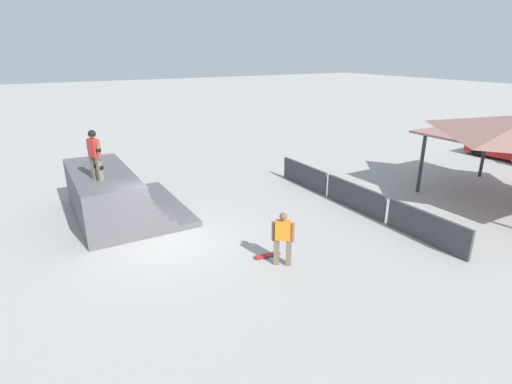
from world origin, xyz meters
name	(u,v)px	position (x,y,z in m)	size (l,w,h in m)	color
ground_plane	(168,242)	(0.00, 0.00, 0.00)	(160.00, 160.00, 0.00)	#A3A09B
quarter_pipe_ramp	(113,196)	(-3.22, -1.07, 0.83)	(5.35, 3.94, 1.87)	#565459
skater_on_deck	(94,152)	(-2.21, -1.64, 2.88)	(0.75, 0.43, 1.76)	#6B6051
skateboard_on_deck	(96,173)	(-2.85, -1.61, 1.93)	(0.83, 0.22, 0.09)	blue
bystander_walking	(283,236)	(3.24, 2.54, 0.95)	(0.52, 0.59, 1.70)	#6B6051
skateboard_on_ground	(267,255)	(2.61, 2.37, 0.06)	(0.28, 0.87, 0.09)	red
barrier_fence	(355,197)	(0.93, 7.60, 0.53)	(10.13, 0.12, 1.05)	#3D3D42
parked_car_red	(507,149)	(-0.53, 21.09, 0.60)	(4.38, 1.97, 1.27)	red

